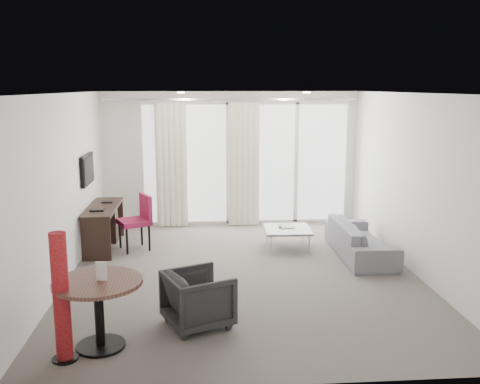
{
  "coord_description": "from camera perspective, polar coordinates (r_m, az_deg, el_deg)",
  "views": [
    {
      "loc": [
        -0.62,
        -7.41,
        2.69
      ],
      "look_at": [
        0.0,
        0.6,
        1.1
      ],
      "focal_mm": 40.0,
      "sensor_mm": 36.0,
      "label": 1
    }
  ],
  "objects": [
    {
      "name": "wall_front",
      "position": [
        4.66,
        3.43,
        -6.15
      ],
      "size": [
        5.0,
        0.0,
        2.6
      ],
      "primitive_type": "cube",
      "color": "silver",
      "rests_on": "ground"
    },
    {
      "name": "wall_left",
      "position": [
        7.77,
        -18.36,
        0.32
      ],
      "size": [
        0.0,
        6.0,
        2.6
      ],
      "primitive_type": "cube",
      "color": "silver",
      "rests_on": "ground"
    },
    {
      "name": "window_panel",
      "position": [
        10.54,
        0.63,
        3.07
      ],
      "size": [
        4.0,
        0.02,
        2.38
      ],
      "primitive_type": null,
      "color": "white",
      "rests_on": "ground"
    },
    {
      "name": "magazine",
      "position": [
        9.15,
        4.93,
        -3.6
      ],
      "size": [
        0.27,
        0.33,
        0.02
      ],
      "primitive_type": null,
      "rotation": [
        0.0,
        0.0,
        0.1
      ],
      "color": "gray",
      "rests_on": "coffee_table"
    },
    {
      "name": "menu_card",
      "position": [
        5.73,
        -14.52,
        -9.26
      ],
      "size": [
        0.11,
        0.04,
        0.2
      ],
      "primitive_type": null,
      "rotation": [
        0.0,
        0.0,
        -0.16
      ],
      "color": "white",
      "rests_on": "round_table"
    },
    {
      "name": "downlight_b",
      "position": [
        9.19,
        7.12,
        10.49
      ],
      "size": [
        0.12,
        0.12,
        0.02
      ],
      "primitive_type": "cylinder",
      "color": "#FFE0B2",
      "rests_on": "ceiling"
    },
    {
      "name": "balustrade",
      "position": [
        13.57,
        -0.48,
        1.9
      ],
      "size": [
        5.5,
        0.06,
        1.05
      ],
      "primitive_type": null,
      "color": "#B2B2B7",
      "rests_on": "terrace_slab"
    },
    {
      "name": "window_frame",
      "position": [
        10.52,
        0.64,
        3.05
      ],
      "size": [
        4.1,
        0.06,
        2.44
      ],
      "primitive_type": null,
      "color": "white",
      "rests_on": "ground"
    },
    {
      "name": "ceiling",
      "position": [
        7.43,
        0.36,
        10.51
      ],
      "size": [
        5.0,
        6.0,
        0.0
      ],
      "primitive_type": "cube",
      "color": "white",
      "rests_on": "ground"
    },
    {
      "name": "curtain_track",
      "position": [
        10.25,
        -0.97,
        9.85
      ],
      "size": [
        4.8,
        0.04,
        0.04
      ],
      "primitive_type": null,
      "color": "#B2B2B7",
      "rests_on": "ceiling"
    },
    {
      "name": "desk_chair",
      "position": [
        9.07,
        -11.23,
        -3.22
      ],
      "size": [
        0.66,
        0.64,
        0.93
      ],
      "primitive_type": null,
      "rotation": [
        0.0,
        0.0,
        0.43
      ],
      "color": "#9D1C43",
      "rests_on": "floor"
    },
    {
      "name": "rattan_chair_a",
      "position": [
        11.44,
        1.9,
        -0.06
      ],
      "size": [
        0.63,
        0.63,
        0.92
      ],
      "primitive_type": null,
      "rotation": [
        0.0,
        0.0,
        0.01
      ],
      "color": "#54391E",
      "rests_on": "terrace_slab"
    },
    {
      "name": "curtain_right",
      "position": [
        10.37,
        0.43,
        2.93
      ],
      "size": [
        0.6,
        0.2,
        2.38
      ],
      "primitive_type": null,
      "color": "beige",
      "rests_on": "ground"
    },
    {
      "name": "rattan_table",
      "position": [
        11.48,
        5.59,
        -1.28
      ],
      "size": [
        0.55,
        0.55,
        0.44
      ],
      "primitive_type": null,
      "rotation": [
        0.0,
        0.0,
        0.29
      ],
      "color": "#54391E",
      "rests_on": "terrace_slab"
    },
    {
      "name": "desk",
      "position": [
        9.32,
        -14.33,
        -3.66
      ],
      "size": [
        0.48,
        1.52,
        0.71
      ],
      "primitive_type": null,
      "color": "black",
      "rests_on": "floor"
    },
    {
      "name": "curtain_left",
      "position": [
        10.35,
        -7.32,
        2.82
      ],
      "size": [
        0.6,
        0.2,
        2.38
      ],
      "primitive_type": null,
      "color": "beige",
      "rests_on": "ground"
    },
    {
      "name": "terrace_slab",
      "position": [
        12.26,
        -0.01,
        -1.78
      ],
      "size": [
        5.6,
        3.0,
        0.12
      ],
      "primitive_type": "cube",
      "color": "#4D4D50",
      "rests_on": "ground"
    },
    {
      "name": "rattan_chair_b",
      "position": [
        11.95,
        5.81,
        0.37
      ],
      "size": [
        0.82,
        0.82,
        0.92
      ],
      "primitive_type": null,
      "rotation": [
        0.0,
        0.0,
        0.39
      ],
      "color": "#54391E",
      "rests_on": "terrace_slab"
    },
    {
      "name": "tub_armchair",
      "position": [
        6.2,
        -4.48,
        -11.3
      ],
      "size": [
        0.91,
        0.9,
        0.64
      ],
      "primitive_type": "imported",
      "rotation": [
        0.0,
        0.0,
        1.98
      ],
      "color": "black",
      "rests_on": "floor"
    },
    {
      "name": "tv",
      "position": [
        9.14,
        -15.97,
        2.34
      ],
      "size": [
        0.05,
        0.8,
        0.5
      ],
      "primitive_type": null,
      "color": "black",
      "rests_on": "wall_left"
    },
    {
      "name": "floor",
      "position": [
        7.9,
        0.34,
        -8.7
      ],
      "size": [
        5.0,
        6.0,
        0.0
      ],
      "primitive_type": "cube",
      "color": "#635A53",
      "rests_on": "ground"
    },
    {
      "name": "remote",
      "position": [
        9.12,
        4.33,
        -3.64
      ],
      "size": [
        0.07,
        0.15,
        0.02
      ],
      "primitive_type": null,
      "rotation": [
        0.0,
        0.0,
        -0.14
      ],
      "color": "black",
      "rests_on": "coffee_table"
    },
    {
      "name": "sofa",
      "position": [
        8.83,
        12.72,
        -4.98
      ],
      "size": [
        0.73,
        1.86,
        0.54
      ],
      "primitive_type": "imported",
      "rotation": [
        0.0,
        0.0,
        1.57
      ],
      "color": "slate",
      "rests_on": "floor"
    },
    {
      "name": "red_lamp",
      "position": [
        5.61,
        -18.53,
        -10.62
      ],
      "size": [
        0.27,
        0.27,
        1.32
      ],
      "primitive_type": "cylinder",
      "rotation": [
        0.0,
        0.0,
        0.02
      ],
      "color": "maroon",
      "rests_on": "floor"
    },
    {
      "name": "wall_right",
      "position": [
        8.16,
        18.14,
        0.83
      ],
      "size": [
        0.0,
        6.0,
        2.6
      ],
      "primitive_type": "cube",
      "color": "silver",
      "rests_on": "ground"
    },
    {
      "name": "coffee_table",
      "position": [
        9.1,
        5.07,
        -4.93
      ],
      "size": [
        0.78,
        0.78,
        0.34
      ],
      "primitive_type": null,
      "rotation": [
        0.0,
        0.0,
        -0.03
      ],
      "color": "gray",
      "rests_on": "floor"
    },
    {
      "name": "downlight_a",
      "position": [
        9.01,
        -6.31,
        10.49
      ],
      "size": [
        0.12,
        0.12,
        0.02
      ],
      "primitive_type": "cylinder",
      "color": "#FFE0B2",
      "rests_on": "ceiling"
    },
    {
      "name": "round_table",
      "position": [
        5.87,
        -14.78,
        -12.48
      ],
      "size": [
        1.06,
        1.06,
        0.74
      ],
      "primitive_type": null,
      "rotation": [
        0.0,
        0.0,
        0.16
      ],
      "color": "#4F2F25",
      "rests_on": "floor"
    }
  ]
}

